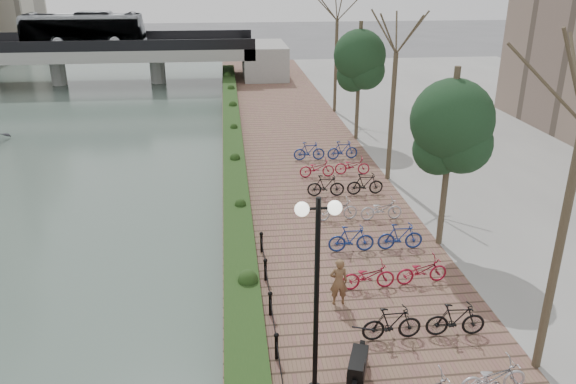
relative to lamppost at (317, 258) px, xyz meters
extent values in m
cube|color=brown|center=(1.80, 15.79, -3.87)|extent=(8.00, 75.00, 0.50)
cube|color=#1C3915|center=(-1.60, 18.29, -3.32)|extent=(1.10, 56.00, 0.60)
cylinder|color=black|center=(-0.80, 1.29, -3.27)|extent=(0.10, 0.10, 0.70)
cylinder|color=black|center=(-0.80, 3.29, -3.27)|extent=(0.10, 0.10, 0.70)
cylinder|color=black|center=(-0.80, 5.29, -3.27)|extent=(0.10, 0.10, 0.70)
cylinder|color=black|center=(-0.80, 7.29, -3.27)|extent=(0.10, 0.10, 0.70)
cylinder|color=black|center=(0.00, 0.00, -1.10)|extent=(0.12, 0.12, 5.04)
cylinder|color=black|center=(0.00, 0.00, 1.17)|extent=(0.70, 0.06, 0.06)
sphere|color=white|center=(-0.35, 0.00, 1.17)|extent=(0.32, 0.32, 0.32)
sphere|color=white|center=(0.35, 0.00, 1.17)|extent=(0.32, 0.32, 0.32)
imported|color=brown|center=(1.29, 3.68, -2.86)|extent=(0.55, 0.36, 1.52)
imported|color=black|center=(2.40, 1.90, -3.12)|extent=(0.47, 1.66, 1.00)
imported|color=maroon|center=(2.40, 4.50, -3.17)|extent=(0.60, 1.71, 0.90)
imported|color=navy|center=(2.40, 7.10, -3.12)|extent=(0.47, 1.66, 1.00)
imported|color=#B3B2B7|center=(2.40, 9.70, -3.17)|extent=(0.60, 1.71, 0.90)
imported|color=black|center=(2.40, 12.30, -3.12)|extent=(0.47, 1.66, 1.00)
imported|color=maroon|center=(2.40, 14.90, -3.17)|extent=(0.60, 1.72, 0.90)
imported|color=navy|center=(2.40, 17.50, -3.12)|extent=(0.47, 1.66, 1.00)
imported|color=#B3B2B7|center=(4.20, -0.70, -3.17)|extent=(0.60, 1.71, 0.90)
imported|color=black|center=(4.20, 1.90, -3.12)|extent=(0.47, 1.66, 1.00)
imported|color=maroon|center=(4.20, 4.50, -3.17)|extent=(0.60, 1.71, 0.90)
imported|color=navy|center=(4.20, 7.10, -3.12)|extent=(0.47, 1.66, 1.00)
imported|color=#B3B2B7|center=(4.20, 9.70, -3.17)|extent=(0.60, 1.71, 0.90)
imported|color=black|center=(4.20, 12.30, -3.12)|extent=(0.47, 1.66, 1.00)
imported|color=maroon|center=(4.20, 14.90, -3.17)|extent=(0.60, 1.72, 0.90)
imported|color=navy|center=(4.20, 17.50, -3.12)|extent=(0.47, 1.66, 1.00)
cube|color=gray|center=(-17.20, 43.29, -1.12)|extent=(36.00, 8.00, 1.00)
cube|color=black|center=(-17.20, 39.39, -0.17)|extent=(36.00, 0.15, 0.90)
cube|color=black|center=(-17.20, 47.19, -0.17)|extent=(36.00, 0.15, 0.90)
cylinder|color=gray|center=(-17.20, 43.29, -2.87)|extent=(1.40, 1.40, 2.50)
cylinder|color=gray|center=(-8.20, 43.29, -2.87)|extent=(1.40, 1.40, 2.50)
imported|color=silver|center=(-14.46, 43.29, 0.88)|extent=(2.52, 10.77, 3.00)
camera|label=1|loc=(-1.81, -10.70, 5.84)|focal=35.00mm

